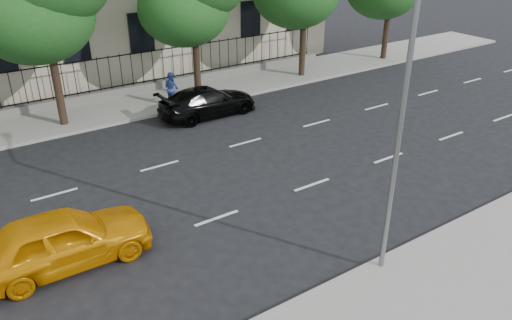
% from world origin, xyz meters
% --- Properties ---
extents(ground, '(120.00, 120.00, 0.00)m').
position_xyz_m(ground, '(0.00, 0.00, 0.00)').
color(ground, black).
rests_on(ground, ground).
extents(far_sidewalk, '(60.00, 4.00, 0.15)m').
position_xyz_m(far_sidewalk, '(0.00, 14.00, 0.07)').
color(far_sidewalk, gray).
rests_on(far_sidewalk, ground).
extents(lane_markings, '(49.60, 4.62, 0.01)m').
position_xyz_m(lane_markings, '(0.00, 4.75, 0.01)').
color(lane_markings, silver).
rests_on(lane_markings, ground).
extents(iron_fence, '(30.00, 0.50, 2.20)m').
position_xyz_m(iron_fence, '(0.00, 15.70, 0.65)').
color(iron_fence, slate).
rests_on(iron_fence, far_sidewalk).
extents(street_light, '(0.25, 3.32, 8.05)m').
position_xyz_m(street_light, '(2.50, -1.77, 5.15)').
color(street_light, slate).
rests_on(street_light, near_sidewalk).
extents(yellow_taxi, '(4.88, 2.04, 1.65)m').
position_xyz_m(yellow_taxi, '(-4.68, 2.83, 0.83)').
color(yellow_taxi, orange).
rests_on(yellow_taxi, ground).
extents(black_sedan, '(4.97, 2.12, 1.43)m').
position_xyz_m(black_sedan, '(4.25, 10.74, 0.71)').
color(black_sedan, black).
rests_on(black_sedan, ground).
extents(pedestrian_far, '(0.87, 0.98, 1.67)m').
position_xyz_m(pedestrian_far, '(3.33, 12.84, 0.99)').
color(pedestrian_far, '#2D418B').
rests_on(pedestrian_far, far_sidewalk).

